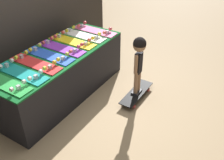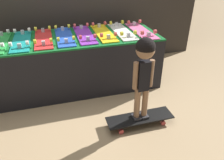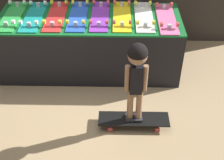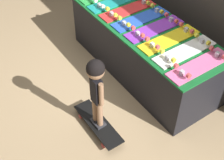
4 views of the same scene
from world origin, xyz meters
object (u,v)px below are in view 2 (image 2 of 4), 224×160
object	(u,v)px
skateboard_teal_on_rack	(21,40)
child	(144,65)
skateboard_on_floor	(140,118)
skateboard_yellow_on_rack	(103,32)
skateboard_blue_on_rack	(64,36)
skateboard_red_on_rack	(43,38)
skateboard_white_on_rack	(122,31)
skateboard_pink_on_rack	(141,30)
skateboard_purple_on_rack	(84,34)

from	to	relation	value
skateboard_teal_on_rack	child	world-z (taller)	child
skateboard_on_floor	skateboard_yellow_on_rack	bearing A→B (deg)	96.89
skateboard_blue_on_rack	skateboard_yellow_on_rack	distance (m)	0.52
skateboard_red_on_rack	skateboard_blue_on_rack	size ratio (longest dim) A/B	1.00
skateboard_yellow_on_rack	skateboard_white_on_rack	world-z (taller)	same
skateboard_pink_on_rack	skateboard_white_on_rack	bearing A→B (deg)	171.22
skateboard_pink_on_rack	skateboard_yellow_on_rack	bearing A→B (deg)	174.83
skateboard_on_floor	skateboard_pink_on_rack	bearing A→B (deg)	69.14
child	skateboard_pink_on_rack	bearing A→B (deg)	66.94
skateboard_blue_on_rack	child	bearing A→B (deg)	-58.61
skateboard_purple_on_rack	skateboard_white_on_rack	distance (m)	0.52
skateboard_blue_on_rack	skateboard_white_on_rack	world-z (taller)	same
skateboard_purple_on_rack	skateboard_on_floor	distance (m)	1.31
skateboard_purple_on_rack	skateboard_white_on_rack	world-z (taller)	same
skateboard_purple_on_rack	skateboard_pink_on_rack	world-z (taller)	same
skateboard_pink_on_rack	skateboard_teal_on_rack	bearing A→B (deg)	179.31
skateboard_teal_on_rack	skateboard_red_on_rack	size ratio (longest dim) A/B	1.00
skateboard_blue_on_rack	skateboard_pink_on_rack	size ratio (longest dim) A/B	1.00
skateboard_red_on_rack	skateboard_blue_on_rack	world-z (taller)	same
skateboard_teal_on_rack	skateboard_white_on_rack	size ratio (longest dim) A/B	1.00
skateboard_purple_on_rack	skateboard_white_on_rack	bearing A→B (deg)	-0.61
skateboard_purple_on_rack	child	world-z (taller)	child
skateboard_teal_on_rack	skateboard_on_floor	bearing A→B (deg)	-41.74
skateboard_white_on_rack	skateboard_on_floor	bearing A→B (deg)	-96.99
skateboard_pink_on_rack	child	distance (m)	1.09
skateboard_red_on_rack	skateboard_purple_on_rack	distance (m)	0.52
skateboard_yellow_on_rack	child	distance (m)	1.08
skateboard_blue_on_rack	skateboard_purple_on_rack	distance (m)	0.26
skateboard_yellow_on_rack	skateboard_on_floor	size ratio (longest dim) A/B	1.06
skateboard_red_on_rack	child	world-z (taller)	child
skateboard_teal_on_rack	skateboard_pink_on_rack	xyz separation A→B (m)	(1.55, -0.02, 0.00)
skateboard_yellow_on_rack	skateboard_white_on_rack	xyz separation A→B (m)	(0.26, -0.01, 0.00)
skateboard_pink_on_rack	skateboard_purple_on_rack	bearing A→B (deg)	176.65
skateboard_red_on_rack	skateboard_blue_on_rack	xyz separation A→B (m)	(0.26, 0.01, 0.00)
skateboard_teal_on_rack	skateboard_blue_on_rack	bearing A→B (deg)	2.33
skateboard_purple_on_rack	skateboard_on_floor	bearing A→B (deg)	-70.00
skateboard_teal_on_rack	skateboard_purple_on_rack	bearing A→B (deg)	1.97
skateboard_yellow_on_rack	skateboard_on_floor	bearing A→B (deg)	-83.11
skateboard_pink_on_rack	skateboard_red_on_rack	bearing A→B (deg)	178.49
child	skateboard_teal_on_rack	bearing A→B (deg)	136.06
skateboard_teal_on_rack	skateboard_blue_on_rack	world-z (taller)	same
skateboard_red_on_rack	skateboard_white_on_rack	xyz separation A→B (m)	(1.04, 0.01, 0.00)
skateboard_teal_on_rack	child	distance (m)	1.56
child	skateboard_blue_on_rack	bearing A→B (deg)	119.19
skateboard_teal_on_rack	skateboard_yellow_on_rack	xyz separation A→B (m)	(1.04, 0.03, 0.00)
skateboard_yellow_on_rack	skateboard_white_on_rack	bearing A→B (deg)	-1.52
skateboard_purple_on_rack	skateboard_pink_on_rack	distance (m)	0.78
skateboard_yellow_on_rack	skateboard_purple_on_rack	bearing A→B (deg)	-179.70
skateboard_teal_on_rack	child	size ratio (longest dim) A/B	0.86
skateboard_red_on_rack	skateboard_teal_on_rack	bearing A→B (deg)	-176.63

